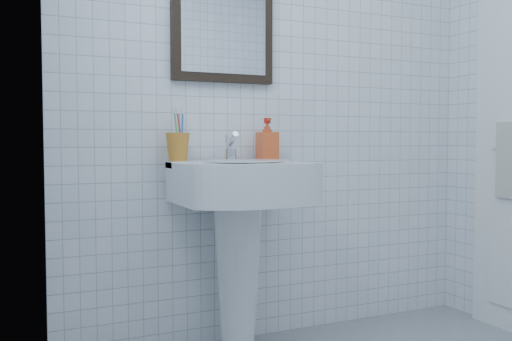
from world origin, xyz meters
TOP-DOWN VIEW (x-y plane):
  - wall_back at (0.00, 1.20)m, footprint 2.20×0.02m
  - wall_left at (-1.10, 0.00)m, footprint 0.02×2.40m
  - washbasin at (-0.30, 0.99)m, footprint 0.57×0.42m
  - faucet at (-0.30, 1.09)m, footprint 0.05×0.12m
  - toothbrush_cup at (-0.55, 1.11)m, footprint 0.14×0.14m
  - soap_dispenser at (-0.11, 1.11)m, footprint 0.09×0.09m
  - wall_mirror at (-0.30, 1.18)m, footprint 0.50×0.04m
  - hand_towel at (1.04, 0.70)m, footprint 0.03×0.16m

SIDE VIEW (x-z plane):
  - washbasin at x=-0.30m, z-range 0.15..1.03m
  - hand_towel at x=1.04m, z-range 0.68..1.06m
  - faucet at x=-0.30m, z-range 0.86..0.99m
  - toothbrush_cup at x=-0.55m, z-range 0.88..1.00m
  - soap_dispenser at x=-0.11m, z-range 0.88..1.07m
  - wall_back at x=0.00m, z-range 0.00..2.50m
  - wall_left at x=-1.10m, z-range 0.00..2.50m
  - wall_mirror at x=-0.30m, z-range 1.24..1.86m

